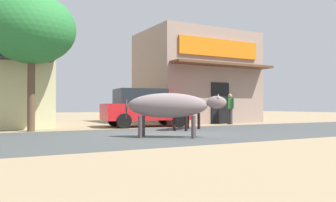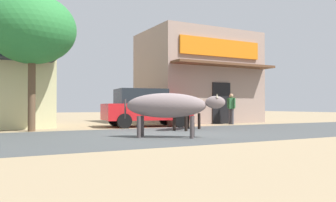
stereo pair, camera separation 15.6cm
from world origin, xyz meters
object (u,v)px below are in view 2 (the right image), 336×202
Objects in this scene: roadside_tree at (32,30)px; pedestrian_by_shop at (231,106)px; parked_hatchback_car at (145,107)px; cow_far_dark at (188,106)px; cow_near_brown at (168,106)px.

roadside_tree is 9.72m from pedestrian_by_shop.
parked_hatchback_car is at bearing 8.34° from roadside_tree.
parked_hatchback_car is 1.70× the size of cow_far_dark.
cow_near_brown is at bearing -131.11° from cow_far_dark.
pedestrian_by_shop is (9.31, 0.49, -2.75)m from roadside_tree.
cow_near_brown is 1.73× the size of pedestrian_by_shop.
parked_hatchback_car is at bearing 177.49° from pedestrian_by_shop.
roadside_tree reaches higher than parked_hatchback_car.
parked_hatchback_car is 4.60m from pedestrian_by_shop.
parked_hatchback_car is (4.72, 0.69, -2.79)m from roadside_tree.
roadside_tree is 6.29m from cow_far_dark.
roadside_tree is 1.86× the size of cow_near_brown.
cow_far_dark is at bearing -19.60° from roadside_tree.
parked_hatchback_car reaches higher than cow_far_dark.
roadside_tree is at bearing -176.99° from pedestrian_by_shop.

